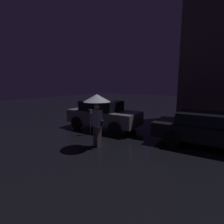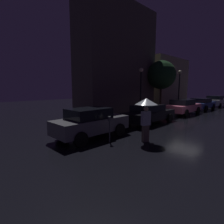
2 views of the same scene
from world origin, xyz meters
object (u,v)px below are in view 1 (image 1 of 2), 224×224
parked_car_grey (103,114)px  pedestrian_with_umbrella (97,106)px  parking_meter (90,119)px  parked_car_black (214,130)px

parked_car_grey → pedestrian_with_umbrella: (1.45, -2.39, 0.84)m
pedestrian_with_umbrella → parked_car_grey: bearing=-40.1°
pedestrian_with_umbrella → parking_meter: (-1.31, 1.13, -0.88)m
parked_car_grey → parking_meter: (0.15, -1.26, -0.04)m
parked_car_grey → parked_car_black: size_ratio=0.87×
pedestrian_with_umbrella → parking_meter: 1.94m
parked_car_grey → parked_car_black: 5.34m
parked_car_black → pedestrian_with_umbrella: size_ratio=2.22×
parked_car_black → parking_meter: (-5.19, -1.28, 0.05)m
parked_car_black → pedestrian_with_umbrella: pedestrian_with_umbrella is taller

